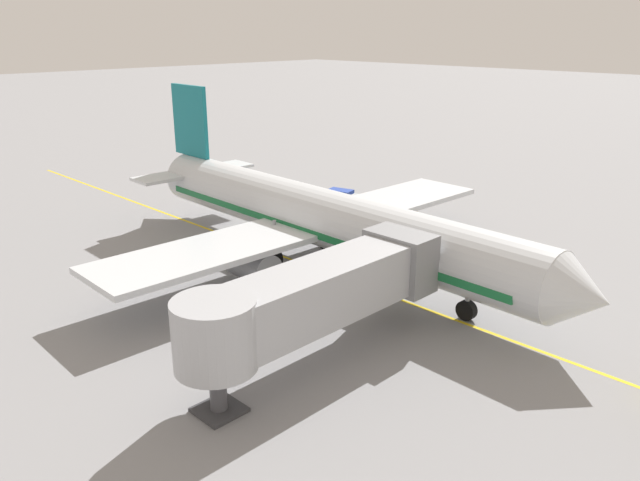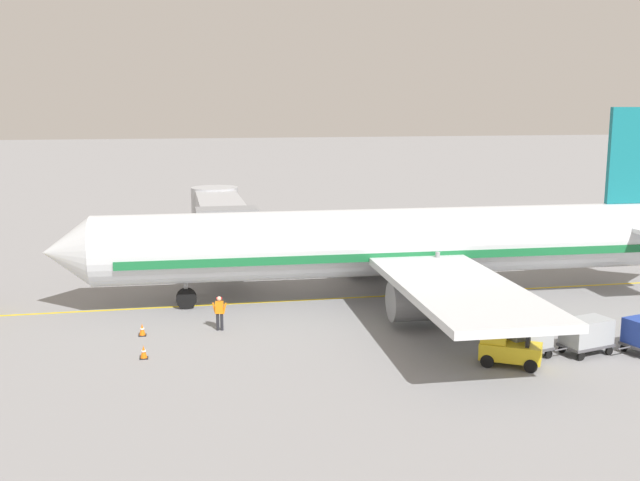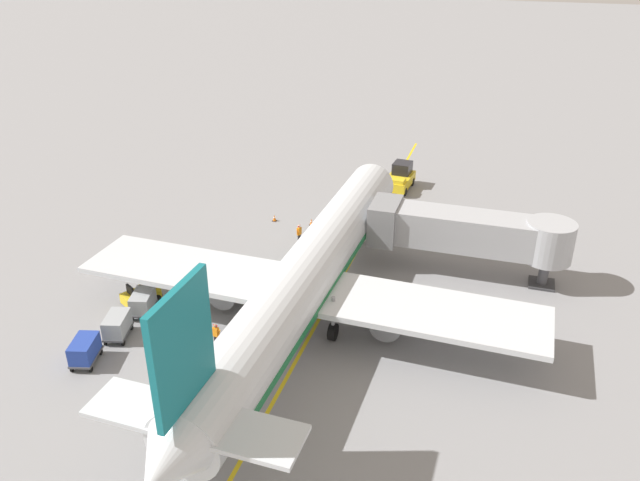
% 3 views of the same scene
% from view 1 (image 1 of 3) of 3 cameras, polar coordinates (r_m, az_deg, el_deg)
% --- Properties ---
extents(ground_plane, '(400.00, 400.00, 0.00)m').
position_cam_1_polar(ground_plane, '(41.72, -2.21, -1.91)').
color(ground_plane, gray).
extents(gate_lead_in_line, '(0.24, 80.00, 0.01)m').
position_cam_1_polar(gate_lead_in_line, '(41.72, -2.21, -1.91)').
color(gate_lead_in_line, gold).
rests_on(gate_lead_in_line, ground).
extents(parked_airliner, '(30.14, 37.28, 10.63)m').
position_cam_1_polar(parked_airliner, '(40.24, -0.11, 2.11)').
color(parked_airliner, silver).
rests_on(parked_airliner, ground).
extents(jet_bridge, '(14.29, 3.50, 4.98)m').
position_cam_1_polar(jet_bridge, '(28.06, -0.38, -4.96)').
color(jet_bridge, '#A8AAAF').
rests_on(jet_bridge, ground).
extents(baggage_tug_lead, '(2.32, 2.76, 1.62)m').
position_cam_1_polar(baggage_tug_lead, '(50.16, 7.83, 2.39)').
color(baggage_tug_lead, gold).
rests_on(baggage_tug_lead, ground).
extents(baggage_cart_front, '(1.82, 2.98, 1.58)m').
position_cam_1_polar(baggage_cart_front, '(50.16, 6.21, 2.73)').
color(baggage_cart_front, '#4C4C51').
rests_on(baggage_cart_front, ground).
extents(baggage_cart_second_in_train, '(1.82, 2.98, 1.58)m').
position_cam_1_polar(baggage_cart_second_in_train, '(51.97, 3.86, 3.37)').
color(baggage_cart_second_in_train, '#4C4C51').
rests_on(baggage_cart_second_in_train, ground).
extents(baggage_cart_third_in_train, '(1.82, 2.98, 1.58)m').
position_cam_1_polar(baggage_cart_third_in_train, '(54.04, 1.88, 4.01)').
color(baggage_cart_third_in_train, '#4C4C51').
rests_on(baggage_cart_third_in_train, ground).
extents(ground_crew_wing_walker, '(0.73, 0.31, 1.69)m').
position_cam_1_polar(ground_crew_wing_walker, '(46.98, -0.46, 1.73)').
color(ground_crew_wing_walker, '#232328').
rests_on(ground_crew_wing_walker, ground).
extents(ground_crew_loader, '(0.32, 0.72, 1.69)m').
position_cam_1_polar(ground_crew_loader, '(38.27, 14.85, -3.00)').
color(ground_crew_loader, '#232328').
rests_on(ground_crew_loader, ground).
extents(ground_crew_marshaller, '(0.70, 0.37, 1.69)m').
position_cam_1_polar(ground_crew_marshaller, '(47.88, 4.79, 2.00)').
color(ground_crew_marshaller, '#232328').
rests_on(ground_crew_marshaller, ground).
extents(safety_cone_nose_left, '(0.36, 0.36, 0.59)m').
position_cam_1_polar(safety_cone_nose_left, '(37.14, 19.75, -5.30)').
color(safety_cone_nose_left, black).
rests_on(safety_cone_nose_left, ground).
extents(safety_cone_nose_right, '(0.36, 0.36, 0.59)m').
position_cam_1_polar(safety_cone_nose_right, '(40.04, 21.62, -3.77)').
color(safety_cone_nose_right, black).
rests_on(safety_cone_nose_right, ground).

